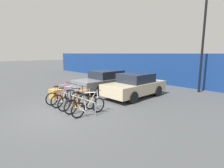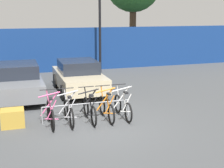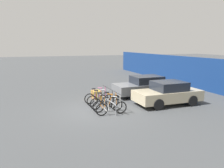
{
  "view_description": "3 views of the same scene",
  "coord_description": "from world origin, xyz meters",
  "px_view_note": "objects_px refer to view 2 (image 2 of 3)",
  "views": [
    {
      "loc": [
        6.81,
        -3.58,
        2.56
      ],
      "look_at": [
        1.3,
        1.6,
        1.24
      ],
      "focal_mm": 28.0,
      "sensor_mm": 36.0,
      "label": 1
    },
    {
      "loc": [
        -2.36,
        -8.85,
        3.46
      ],
      "look_at": [
        1.22,
        2.38,
        0.73
      ],
      "focal_mm": 50.0,
      "sensor_mm": 36.0,
      "label": 2
    },
    {
      "loc": [
        11.13,
        -3.24,
        3.55
      ],
      "look_at": [
        -1.56,
        1.52,
        1.11
      ],
      "focal_mm": 35.0,
      "sensor_mm": 36.0,
      "label": 3
    }
  ],
  "objects_px": {
    "car_beige": "(79,76)",
    "bicycle_pink": "(50,114)",
    "bicycle_black": "(90,110)",
    "bicycle_white": "(123,107)",
    "car_grey": "(19,81)",
    "cargo_crate": "(13,118)",
    "bicycle_orange": "(106,108)",
    "lamp_post": "(100,9)",
    "bike_rack": "(87,106)",
    "bicycle_silver": "(69,112)"
  },
  "relations": [
    {
      "from": "bicycle_pink",
      "to": "bicycle_black",
      "type": "distance_m",
      "value": 1.25
    },
    {
      "from": "bicycle_pink",
      "to": "bicycle_orange",
      "type": "xyz_separation_m",
      "value": [
        1.82,
        0.0,
        0.0
      ]
    },
    {
      "from": "bike_rack",
      "to": "bicycle_orange",
      "type": "relative_size",
      "value": 1.72
    },
    {
      "from": "bicycle_black",
      "to": "bicycle_orange",
      "type": "bearing_deg",
      "value": 0.31
    },
    {
      "from": "bicycle_pink",
      "to": "bicycle_white",
      "type": "height_order",
      "value": "same"
    },
    {
      "from": "bike_rack",
      "to": "bicycle_orange",
      "type": "bearing_deg",
      "value": -13.37
    },
    {
      "from": "car_grey",
      "to": "bicycle_black",
      "type": "bearing_deg",
      "value": -60.92
    },
    {
      "from": "bicycle_pink",
      "to": "car_grey",
      "type": "relative_size",
      "value": 0.39
    },
    {
      "from": "lamp_post",
      "to": "bike_rack",
      "type": "bearing_deg",
      "value": -108.61
    },
    {
      "from": "bicycle_silver",
      "to": "lamp_post",
      "type": "bearing_deg",
      "value": 67.96
    },
    {
      "from": "bicycle_pink",
      "to": "car_beige",
      "type": "relative_size",
      "value": 0.43
    },
    {
      "from": "car_beige",
      "to": "bicycle_orange",
      "type": "bearing_deg",
      "value": -88.21
    },
    {
      "from": "bicycle_pink",
      "to": "bicycle_white",
      "type": "xyz_separation_m",
      "value": [
        2.39,
        0.0,
        0.0
      ]
    },
    {
      "from": "bike_rack",
      "to": "bicycle_silver",
      "type": "xyz_separation_m",
      "value": [
        -0.63,
        -0.15,
        -0.1
      ]
    },
    {
      "from": "bicycle_silver",
      "to": "cargo_crate",
      "type": "xyz_separation_m",
      "value": [
        -1.7,
        0.22,
        -0.1
      ]
    },
    {
      "from": "bicycle_white",
      "to": "car_grey",
      "type": "relative_size",
      "value": 0.39
    },
    {
      "from": "bicycle_pink",
      "to": "car_grey",
      "type": "bearing_deg",
      "value": 101.01
    },
    {
      "from": "bicycle_pink",
      "to": "bicycle_silver",
      "type": "relative_size",
      "value": 1.0
    },
    {
      "from": "bicycle_white",
      "to": "cargo_crate",
      "type": "xyz_separation_m",
      "value": [
        -3.52,
        0.22,
        -0.1
      ]
    },
    {
      "from": "bicycle_silver",
      "to": "bicycle_black",
      "type": "bearing_deg",
      "value": 0.21
    },
    {
      "from": "bicycle_pink",
      "to": "cargo_crate",
      "type": "xyz_separation_m",
      "value": [
        -1.13,
        0.22,
        -0.1
      ]
    },
    {
      "from": "bicycle_black",
      "to": "bicycle_pink",
      "type": "bearing_deg",
      "value": -179.69
    },
    {
      "from": "bicycle_silver",
      "to": "cargo_crate",
      "type": "relative_size",
      "value": 2.44
    },
    {
      "from": "bicycle_pink",
      "to": "cargo_crate",
      "type": "relative_size",
      "value": 2.44
    },
    {
      "from": "bicycle_silver",
      "to": "bicycle_orange",
      "type": "height_order",
      "value": "same"
    },
    {
      "from": "bicycle_silver",
      "to": "car_beige",
      "type": "xyz_separation_m",
      "value": [
        1.13,
        3.86,
        0.31
      ]
    },
    {
      "from": "cargo_crate",
      "to": "car_grey",
      "type": "bearing_deg",
      "value": 85.41
    },
    {
      "from": "bike_rack",
      "to": "lamp_post",
      "type": "bearing_deg",
      "value": 71.39
    },
    {
      "from": "bicycle_black",
      "to": "lamp_post",
      "type": "height_order",
      "value": "lamp_post"
    },
    {
      "from": "bicycle_silver",
      "to": "bicycle_black",
      "type": "relative_size",
      "value": 1.0
    },
    {
      "from": "bicycle_pink",
      "to": "bicycle_white",
      "type": "relative_size",
      "value": 1.0
    },
    {
      "from": "bicycle_pink",
      "to": "bicycle_black",
      "type": "height_order",
      "value": "same"
    },
    {
      "from": "bike_rack",
      "to": "bicycle_white",
      "type": "height_order",
      "value": "bicycle_white"
    },
    {
      "from": "car_grey",
      "to": "car_beige",
      "type": "height_order",
      "value": "same"
    },
    {
      "from": "bicycle_white",
      "to": "car_grey",
      "type": "height_order",
      "value": "car_grey"
    },
    {
      "from": "lamp_post",
      "to": "cargo_crate",
      "type": "bearing_deg",
      "value": -122.62
    },
    {
      "from": "car_grey",
      "to": "lamp_post",
      "type": "xyz_separation_m",
      "value": [
        4.67,
        4.2,
        2.95
      ]
    },
    {
      "from": "bike_rack",
      "to": "lamp_post",
      "type": "distance_m",
      "value": 8.84
    },
    {
      "from": "car_beige",
      "to": "cargo_crate",
      "type": "distance_m",
      "value": 4.63
    },
    {
      "from": "bicycle_silver",
      "to": "car_grey",
      "type": "height_order",
      "value": "car_grey"
    },
    {
      "from": "bicycle_black",
      "to": "bicycle_white",
      "type": "relative_size",
      "value": 1.0
    },
    {
      "from": "car_grey",
      "to": "lamp_post",
      "type": "height_order",
      "value": "lamp_post"
    },
    {
      "from": "car_beige",
      "to": "bicycle_pink",
      "type": "bearing_deg",
      "value": -113.76
    },
    {
      "from": "lamp_post",
      "to": "bicycle_orange",
      "type": "bearing_deg",
      "value": -104.15
    },
    {
      "from": "bicycle_pink",
      "to": "bike_rack",
      "type": "bearing_deg",
      "value": 5.47
    },
    {
      "from": "bicycle_black",
      "to": "bike_rack",
      "type": "bearing_deg",
      "value": 111.28
    },
    {
      "from": "car_grey",
      "to": "lamp_post",
      "type": "relative_size",
      "value": 0.67
    },
    {
      "from": "bicycle_orange",
      "to": "car_beige",
      "type": "bearing_deg",
      "value": 92.5
    },
    {
      "from": "bicycle_black",
      "to": "bicycle_white",
      "type": "height_order",
      "value": "same"
    },
    {
      "from": "bicycle_black",
      "to": "car_grey",
      "type": "bearing_deg",
      "value": 119.39
    }
  ]
}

